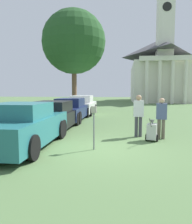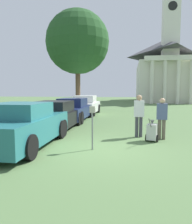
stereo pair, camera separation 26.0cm
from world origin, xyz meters
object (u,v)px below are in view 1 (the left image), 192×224
Objects in this scene: parking_meter at (94,120)px; church at (158,69)px; parked_car_navy at (71,110)px; person_worker at (139,113)px; parked_car_black at (54,117)px; parked_car_white at (82,106)px; equipment_cart at (152,131)px; parked_car_teal at (23,126)px; person_supervisor at (161,116)px.

parking_meter is 36.26m from church.
parked_car_navy is 2.92× the size of person_worker.
parked_car_black is at bearing -15.32° from person_worker.
church reaches higher than parking_meter.
parked_car_white is 26.75m from church.
parked_car_black is at bearing -90.79° from parked_car_navy.
equipment_cart is at bearing -50.76° from parked_car_navy.
church is (5.51, 32.91, 5.02)m from person_worker.
parked_car_black is 4.91× the size of equipment_cart.
parked_car_navy is at bearing -108.81° from church.
person_worker reaches higher than parked_car_teal.
parked_car_black is 7.45m from parked_car_white.
person_worker is at bearing 27.87° from parked_car_teal.
parked_car_teal is 0.90× the size of parked_car_navy.
parked_car_navy is at bearing 144.51° from equipment_cart.
parked_car_navy is 5.22× the size of equipment_cart.
parked_car_white is (-0.00, 3.85, 0.04)m from parked_car_navy.
parked_car_white reaches higher than parked_car_navy.
parked_car_black is 3.37× the size of parking_meter.
church is at bearing 67.68° from parked_car_white.
parked_car_teal is 3.21× the size of parking_meter.
person_supervisor is at bearing -97.90° from church.
person_worker reaches higher than parked_car_white.
parking_meter is 0.06× the size of church.
parked_car_teal is at bearing 28.04° from person_worker.
parked_car_white is at bearing 89.21° from parked_car_teal.
parked_car_teal reaches higher than parked_car_black.
parked_car_navy is 7.07m from person_supervisor.
equipment_cart is at bearing 121.00° from person_worker.
parked_car_navy is 1.10× the size of parked_car_white.
parked_car_white is (0.00, 10.78, -0.01)m from parked_car_teal.
parked_car_teal reaches higher than parking_meter.
parking_meter is at bearing -101.42° from church.
parked_car_white is 10.38m from equipment_cart.
church reaches higher than parked_car_navy.
parked_car_black is 3.61m from parked_car_navy.
parked_car_white is 4.74× the size of equipment_cart.
parking_meter is 1.46× the size of equipment_cart.
church is (9.62, 31.84, 5.37)m from parked_car_black.
parked_car_navy is at bearing -36.61° from person_supervisor.
parking_meter is at bearing -77.74° from parked_car_white.
equipment_cart is at bearing 17.00° from parked_car_teal.
church is at bearing -100.13° from person_worker.
parked_car_teal is at bearing -90.79° from parked_car_navy.
parked_car_teal is 10.78m from parked_car_white.
parked_car_teal is 4.83m from equipment_cart.
parked_car_teal is 3.33m from parked_car_black.
church is (4.61, 33.21, 5.10)m from person_supervisor.
person_supervisor is (5.01, 1.95, 0.22)m from parked_car_teal.
church is (7.11, 35.20, 5.04)m from parking_meter.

